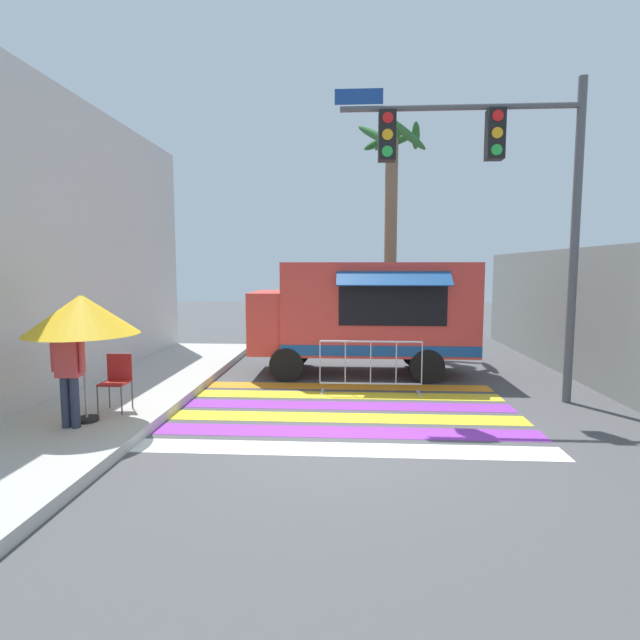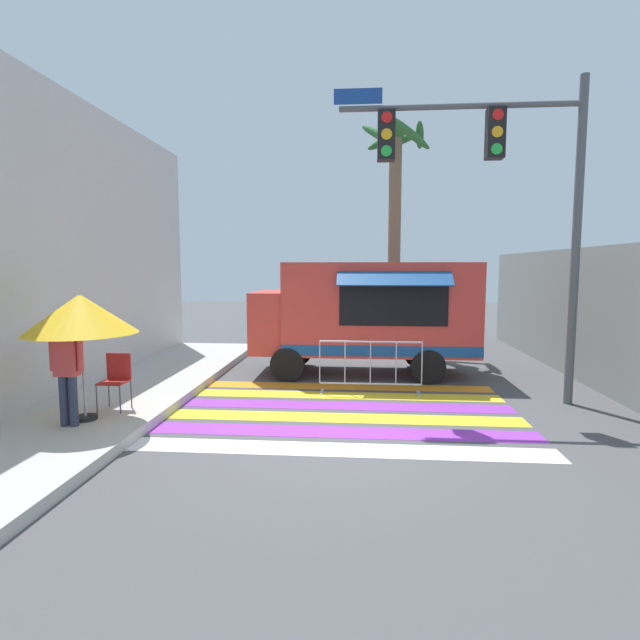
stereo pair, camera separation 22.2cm
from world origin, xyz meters
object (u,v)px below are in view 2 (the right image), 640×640
at_px(folding_chair, 116,376).
at_px(traffic_signal_pole, 497,175).
at_px(vendor_person, 67,365).
at_px(palm_tree, 395,203).
at_px(patio_umbrella, 80,314).
at_px(barricade_front, 370,367).
at_px(food_truck, 362,311).

bearing_deg(folding_chair, traffic_signal_pole, 9.10).
distance_m(vendor_person, palm_tree, 10.73).
relative_size(patio_umbrella, barricade_front, 0.95).
relative_size(barricade_front, palm_tree, 0.30).
distance_m(food_truck, vendor_person, 6.69).
bearing_deg(vendor_person, folding_chair, 69.74).
xyz_separation_m(vendor_person, barricade_front, (4.66, 3.05, -0.57)).
distance_m(folding_chair, palm_tree, 9.97).
height_order(patio_umbrella, palm_tree, palm_tree).
bearing_deg(folding_chair, vendor_person, -110.39).
relative_size(patio_umbrella, folding_chair, 2.11).
bearing_deg(food_truck, traffic_signal_pole, -44.41).
bearing_deg(folding_chair, palm_tree, 51.29).
height_order(patio_umbrella, vendor_person, patio_umbrella).
xyz_separation_m(food_truck, traffic_signal_pole, (2.45, -2.40, 2.75)).
xyz_separation_m(folding_chair, palm_tree, (5.20, 7.60, 3.82)).
height_order(vendor_person, palm_tree, palm_tree).
height_order(patio_umbrella, barricade_front, patio_umbrella).
xyz_separation_m(food_truck, vendor_person, (-4.49, -4.95, -0.43)).
height_order(barricade_front, palm_tree, palm_tree).
bearing_deg(food_truck, vendor_person, -132.23).
relative_size(food_truck, patio_umbrella, 2.63).
bearing_deg(patio_umbrella, barricade_front, 30.72).
bearing_deg(barricade_front, folding_chair, -154.51).
xyz_separation_m(patio_umbrella, palm_tree, (5.41, 8.24, 2.71)).
relative_size(traffic_signal_pole, barricade_front, 2.85).
height_order(food_truck, palm_tree, palm_tree).
relative_size(food_truck, palm_tree, 0.75).
relative_size(traffic_signal_pole, palm_tree, 0.86).
distance_m(traffic_signal_pole, folding_chair, 7.71).
relative_size(patio_umbrella, vendor_person, 1.21).
xyz_separation_m(traffic_signal_pole, patio_umbrella, (-6.87, -2.23, -2.43)).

